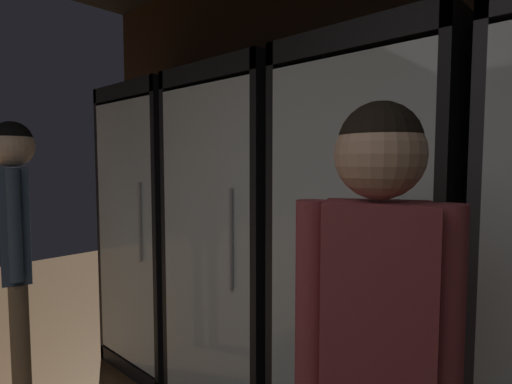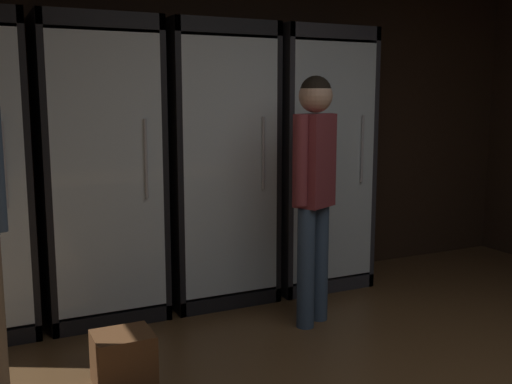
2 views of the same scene
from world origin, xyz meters
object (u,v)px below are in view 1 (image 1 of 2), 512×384
at_px(cooler_far_left, 164,231).
at_px(cooler_left, 245,246).
at_px(cooler_center, 377,273).
at_px(shopper_near, 16,230).
at_px(shopper_far, 375,361).

relative_size(cooler_far_left, cooler_left, 1.00).
xyz_separation_m(cooler_far_left, cooler_center, (1.65, 0.00, 0.00)).
xyz_separation_m(cooler_far_left, cooler_left, (0.82, 0.00, 0.01)).
relative_size(cooler_far_left, shopper_near, 1.18).
distance_m(cooler_center, shopper_far, 0.86).
xyz_separation_m(cooler_left, cooler_center, (0.83, 0.00, -0.00)).
xyz_separation_m(cooler_far_left, shopper_near, (0.05, -0.98, 0.13)).
height_order(cooler_center, shopper_near, cooler_center).
xyz_separation_m(cooler_center, shopper_near, (-1.61, -0.98, 0.13)).
height_order(cooler_far_left, cooler_center, same).
xyz_separation_m(cooler_center, shopper_far, (0.37, -0.78, 0.01)).
height_order(shopper_near, shopper_far, shopper_near).
relative_size(cooler_far_left, shopper_far, 1.24).
bearing_deg(cooler_far_left, shopper_near, -87.34).
bearing_deg(cooler_far_left, cooler_center, 0.07).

